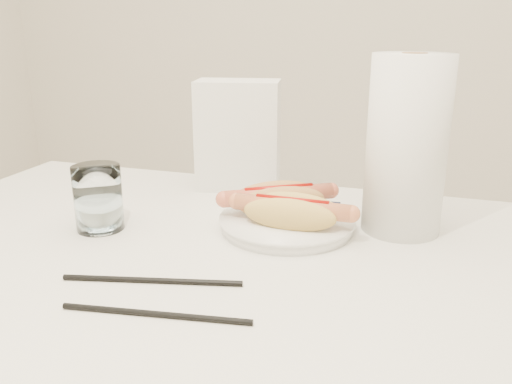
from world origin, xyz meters
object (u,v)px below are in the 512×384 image
(hotdog_right, at_px, (292,212))
(paper_towel_roll, at_px, (407,146))
(hotdog_left, at_px, (279,199))
(water_glass, at_px, (98,198))
(napkin_box, at_px, (238,135))
(plate, at_px, (287,224))
(table, at_px, (205,283))

(hotdog_right, relative_size, paper_towel_roll, 0.66)
(hotdog_left, height_order, water_glass, water_glass)
(hotdog_right, bearing_deg, napkin_box, 127.95)
(water_glass, xyz_separation_m, paper_towel_roll, (0.50, 0.15, 0.09))
(hotdog_left, bearing_deg, hotdog_right, -87.85)
(hotdog_left, distance_m, paper_towel_roll, 0.24)
(water_glass, height_order, paper_towel_roll, paper_towel_roll)
(hotdog_right, xyz_separation_m, paper_towel_roll, (0.17, 0.09, 0.11))
(hotdog_left, height_order, napkin_box, napkin_box)
(paper_towel_roll, bearing_deg, hotdog_right, -152.70)
(hotdog_right, height_order, paper_towel_roll, paper_towel_roll)
(hotdog_left, xyz_separation_m, napkin_box, (-0.14, 0.18, 0.07))
(paper_towel_roll, bearing_deg, plate, -162.14)
(table, distance_m, napkin_box, 0.38)
(water_glass, bearing_deg, paper_towel_roll, 17.23)
(table, relative_size, hotdog_left, 6.52)
(table, height_order, water_glass, water_glass)
(water_glass, bearing_deg, napkin_box, 63.72)
(table, distance_m, water_glass, 0.24)
(hotdog_left, relative_size, hotdog_right, 0.93)
(hotdog_left, xyz_separation_m, paper_towel_roll, (0.21, 0.03, 0.11))
(table, bearing_deg, napkin_box, 99.91)
(water_glass, bearing_deg, hotdog_right, 11.41)
(water_glass, distance_m, paper_towel_roll, 0.53)
(water_glass, bearing_deg, plate, 16.85)
(hotdog_right, distance_m, paper_towel_roll, 0.22)
(plate, distance_m, hotdog_left, 0.05)
(plate, bearing_deg, water_glass, -163.15)
(plate, relative_size, napkin_box, 0.99)
(table, bearing_deg, hotdog_left, 61.87)
(plate, relative_size, hotdog_left, 1.24)
(table, bearing_deg, plate, 49.99)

